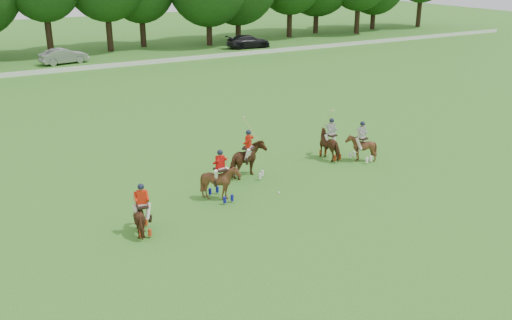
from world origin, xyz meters
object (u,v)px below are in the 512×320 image
car_mid (64,56)px  car_right (249,41)px  polo_red_a (143,216)px  polo_ball (279,193)px  polo_stripe_a (331,144)px  polo_red_c (221,182)px  polo_stripe_b (361,147)px  polo_red_b (249,160)px

car_mid → car_right: (21.43, 0.00, -0.01)m
car_right → polo_red_a: (-26.88, -40.17, -0.02)m
polo_ball → polo_stripe_a: bearing=29.1°
polo_red_a → polo_ball: (6.76, 0.72, -0.70)m
car_mid → car_right: car_mid is taller
polo_red_a → polo_stripe_a: (11.75, 3.50, 0.07)m
polo_red_c → polo_stripe_a: (7.61, 2.02, -0.04)m
car_mid → polo_stripe_b: size_ratio=2.16×
polo_red_a → polo_ball: size_ratio=23.33×
car_mid → polo_red_a: (-5.45, -40.17, -0.04)m
car_right → polo_stripe_b: 40.28m
polo_ball → polo_red_c: bearing=163.8°
polo_red_a → polo_stripe_b: size_ratio=0.96×
polo_red_a → polo_stripe_b: 13.15m
polo_red_b → polo_stripe_a: polo_red_b is taller
polo_stripe_b → polo_ball: 6.43m
car_mid → polo_red_c: size_ratio=2.01×
polo_red_b → polo_stripe_b: size_ratio=1.37×
polo_stripe_b → polo_red_c: bearing=-174.2°
polo_red_a → polo_red_c: size_ratio=0.89×
car_mid → car_right: bearing=-99.3°
polo_red_a → polo_red_c: bearing=19.7°
car_mid → polo_ball: (1.31, -39.44, -0.73)m
polo_red_c → polo_ball: bearing=-16.2°
polo_stripe_b → polo_red_b: bearing=172.7°
polo_stripe_a → polo_stripe_b: (1.18, -1.12, -0.03)m
car_mid → polo_red_b: polo_red_b is taller
polo_stripe_a → polo_stripe_b: polo_stripe_a is taller
polo_red_c → polo_stripe_b: polo_red_c is taller
car_mid → polo_red_a: 40.54m
polo_stripe_a → polo_stripe_b: bearing=-43.6°
polo_stripe_b → polo_ball: size_ratio=24.38×
polo_red_b → car_right: bearing=61.2°
car_mid → polo_stripe_a: polo_stripe_a is taller
car_right → car_mid: bearing=94.7°
polo_red_b → polo_ball: 2.64m
polo_red_b → polo_stripe_b: bearing=-7.3°
car_mid → polo_stripe_b: 38.52m
polo_red_a → polo_red_b: polo_red_b is taller
polo_red_b → polo_stripe_a: bearing=3.2°
polo_red_c → polo_ball: polo_red_c is taller
polo_ball → polo_red_b: bearing=95.4°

